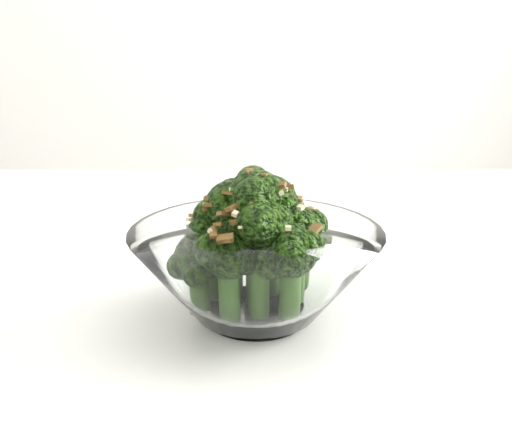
{
  "coord_description": "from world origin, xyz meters",
  "views": [
    {
      "loc": [
        -0.09,
        -0.57,
        0.97
      ],
      "look_at": [
        -0.05,
        -0.15,
        0.84
      ],
      "focal_mm": 40.0,
      "sensor_mm": 36.0,
      "label": 1
    }
  ],
  "objects": [
    {
      "name": "table",
      "position": [
        0.04,
        -0.0,
        0.68
      ],
      "size": [
        1.27,
        0.9,
        0.75
      ],
      "color": "white",
      "rests_on": "ground"
    },
    {
      "name": "broccoli_dish",
      "position": [
        -0.05,
        -0.15,
        0.8
      ],
      "size": [
        0.2,
        0.2,
        0.12
      ],
      "color": "white",
      "rests_on": "table"
    }
  ]
}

